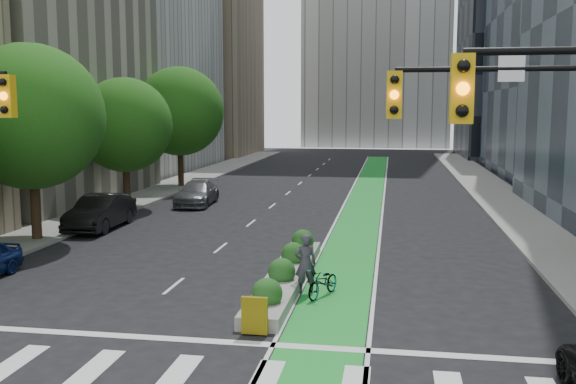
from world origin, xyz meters
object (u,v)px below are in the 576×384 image
(bicycle, at_px, (323,282))
(cyclist, at_px, (306,264))
(median_planter, at_px, (287,272))
(parked_car_left_mid, at_px, (100,212))
(parked_car_left_far, at_px, (197,193))

(bicycle, distance_m, cyclist, 0.83)
(median_planter, distance_m, cyclist, 1.53)
(parked_car_left_mid, distance_m, parked_car_left_far, 8.76)
(parked_car_left_far, bearing_deg, bicycle, -65.68)
(cyclist, xyz_separation_m, parked_car_left_far, (-9.17, 17.83, -0.24))
(bicycle, xyz_separation_m, parked_car_left_mid, (-12.10, 9.64, 0.39))
(parked_car_left_far, bearing_deg, median_planter, -67.41)
(parked_car_left_mid, bearing_deg, median_planter, -39.30)
(bicycle, height_order, parked_car_left_mid, parked_car_left_mid)
(bicycle, distance_m, parked_car_left_mid, 15.48)
(bicycle, xyz_separation_m, cyclist, (-0.60, 0.25, 0.51))
(bicycle, height_order, cyclist, cyclist)
(cyclist, relative_size, parked_car_left_mid, 0.38)
(bicycle, relative_size, parked_car_left_mid, 0.34)
(cyclist, distance_m, parked_car_left_far, 20.05)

